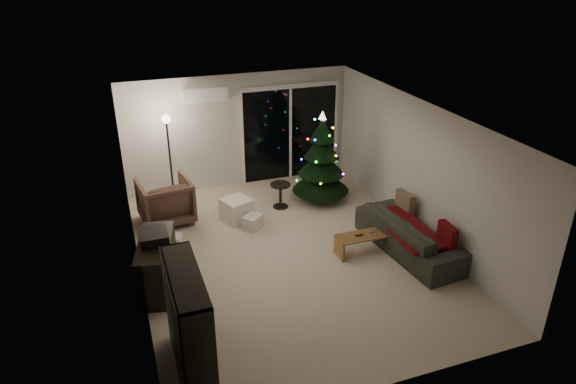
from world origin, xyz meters
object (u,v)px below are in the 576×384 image
at_px(bookshelf, 174,328).
at_px(armchair, 165,201).
at_px(media_cabinet, 157,265).
at_px(christmas_tree, 321,157).
at_px(sofa, 411,234).
at_px(coffee_table, 366,243).

bearing_deg(bookshelf, armchair, 66.89).
height_order(media_cabinet, christmas_tree, christmas_tree).
height_order(sofa, christmas_tree, christmas_tree).
bearing_deg(sofa, armchair, 51.30).
bearing_deg(coffee_table, sofa, -16.60).
xyz_separation_m(bookshelf, armchair, (0.42, 4.14, -0.29)).
distance_m(bookshelf, media_cabinet, 2.01).
bearing_deg(bookshelf, sofa, 2.91).
bearing_deg(bookshelf, media_cabinet, 72.61).
height_order(media_cabinet, coffee_table, media_cabinet).
relative_size(armchair, sofa, 0.44).
relative_size(media_cabinet, sofa, 0.59).
xyz_separation_m(bookshelf, sofa, (4.30, 1.59, -0.40)).
xyz_separation_m(armchair, sofa, (3.88, -2.55, -0.12)).
bearing_deg(armchair, christmas_tree, 170.75).
distance_m(media_cabinet, sofa, 4.32).
distance_m(armchair, sofa, 4.65).
distance_m(armchair, coffee_table, 3.92).
relative_size(bookshelf, coffee_table, 1.32).
distance_m(bookshelf, coffee_table, 4.04).
bearing_deg(media_cabinet, sofa, 7.17).
bearing_deg(coffee_table, bookshelf, -152.27).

